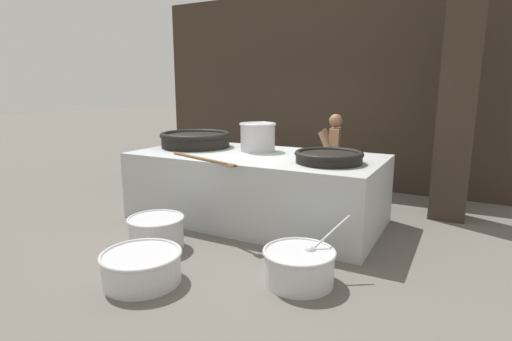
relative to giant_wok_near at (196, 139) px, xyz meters
name	(u,v)px	position (x,y,z in m)	size (l,w,h in m)	color
ground_plane	(256,219)	(1.26, -0.16, -1.18)	(60.00, 60.00, 0.00)	#666059
back_wall	(320,90)	(1.26, 2.69, 0.82)	(7.55, 0.24, 4.00)	#382D23
support_pillar	(459,91)	(3.92, 1.37, 0.82)	(0.53, 0.53, 4.00)	#382D23
hearth_platform	(256,187)	(1.26, -0.16, -0.66)	(3.79, 1.87, 1.04)	#B2B7B7
giant_wok_near	(196,139)	(0.00, 0.00, 0.00)	(1.20, 1.20, 0.26)	black
giant_wok_far	(329,157)	(2.48, -0.35, -0.05)	(0.93, 0.93, 0.16)	black
stock_pot	(258,136)	(1.15, 0.10, 0.10)	(0.59, 0.59, 0.45)	#B7B7BC
stirring_paddle	(205,159)	(0.91, -1.01, -0.12)	(1.37, 0.51, 0.04)	brown
cook	(334,158)	(2.12, 1.03, -0.31)	(0.44, 0.63, 1.61)	brown
prep_bowl_vegetables	(299,265)	(2.67, -1.82, -0.98)	(0.79, 0.88, 0.68)	silver
prep_bowl_meat	(156,231)	(0.69, -1.81, -0.95)	(0.72, 0.72, 0.42)	silver
prep_bowl_extra	(142,266)	(1.19, -2.59, -1.00)	(0.86, 0.86, 0.34)	silver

